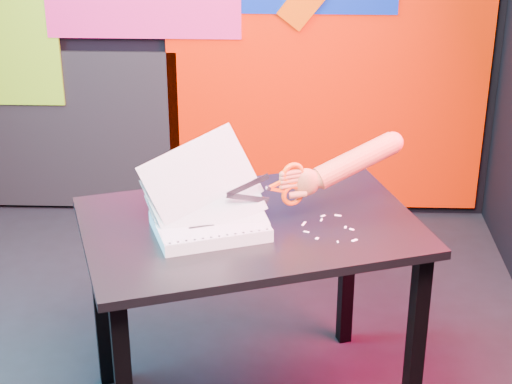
{
  "coord_description": "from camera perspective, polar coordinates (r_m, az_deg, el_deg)",
  "views": [
    {
      "loc": [
        0.44,
        -2.64,
        2.01
      ],
      "look_at": [
        0.35,
        -0.15,
        0.87
      ],
      "focal_mm": 60.0,
      "sensor_mm": 36.0,
      "label": 1
    }
  ],
  "objects": [
    {
      "name": "hand_forearm",
      "position": [
        2.82,
        6.14,
        1.88
      ],
      "size": [
        0.4,
        0.21,
        0.18
      ],
      "rotation": [
        0.0,
        0.0,
        0.41
      ],
      "color": "#B36A3E",
      "rests_on": "work_table"
    },
    {
      "name": "paper_clippings",
      "position": [
        2.78,
        4.91,
        -2.33
      ],
      "size": [
        0.18,
        0.2,
        0.0
      ],
      "color": "white",
      "rests_on": "work_table"
    },
    {
      "name": "room",
      "position": [
        2.75,
        -7.4,
        10.59
      ],
      "size": [
        3.01,
        3.01,
        2.71
      ],
      "color": "black",
      "rests_on": "ground"
    },
    {
      "name": "scissors",
      "position": [
        2.75,
        2.11,
        0.46
      ],
      "size": [
        0.25,
        0.12,
        0.15
      ],
      "rotation": [
        0.0,
        0.0,
        0.41
      ],
      "color": "silver",
      "rests_on": "printout_stack"
    },
    {
      "name": "backdrop",
      "position": [
        4.25,
        -3.22,
        10.3
      ],
      "size": [
        2.88,
        0.05,
        2.08
      ],
      "color": "red",
      "rests_on": "ground"
    },
    {
      "name": "work_table",
      "position": [
        2.85,
        -0.39,
        -3.9
      ],
      "size": [
        1.26,
        1.03,
        0.75
      ],
      "rotation": [
        0.0,
        0.0,
        0.32
      ],
      "color": "black",
      "rests_on": "ground"
    },
    {
      "name": "printout_stack",
      "position": [
        2.74,
        -3.13,
        -2.06
      ],
      "size": [
        0.44,
        0.36,
        0.33
      ],
      "rotation": [
        0.0,
        0.0,
        0.34
      ],
      "color": "silver",
      "rests_on": "work_table"
    }
  ]
}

